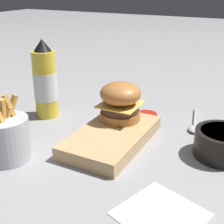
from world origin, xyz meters
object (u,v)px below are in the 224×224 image
burger (120,101)px  fries_basket (7,138)px  side_bowl (223,143)px  spoon (195,126)px  serving_board (112,137)px  ketchup_bottle (45,83)px

burger → fries_basket: (-0.25, 0.16, -0.03)m
side_bowl → spoon: size_ratio=0.74×
serving_board → burger: burger is taller
side_bowl → fries_basket: bearing=119.2°
side_bowl → spoon: side_bowl is taller
ketchup_bottle → fries_basket: bearing=-161.5°
ketchup_bottle → spoon: size_ratio=1.31×
serving_board → fries_basket: size_ratio=1.83×
burger → fries_basket: size_ratio=0.71×
serving_board → fries_basket: (-0.17, 0.17, 0.03)m
burger → ketchup_bottle: bearing=92.2°
burger → spoon: size_ratio=0.61×
ketchup_bottle → fries_basket: (-0.24, -0.08, -0.05)m
burger → fries_basket: bearing=147.1°
burger → ketchup_bottle: ketchup_bottle is taller
burger → fries_basket: fries_basket is taller
burger → spoon: burger is taller
side_bowl → burger: bearing=88.1°
side_bowl → ketchup_bottle: bearing=90.1°
serving_board → burger: 0.10m
serving_board → ketchup_bottle: (0.06, 0.25, 0.09)m
fries_basket → side_bowl: (0.24, -0.43, -0.02)m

